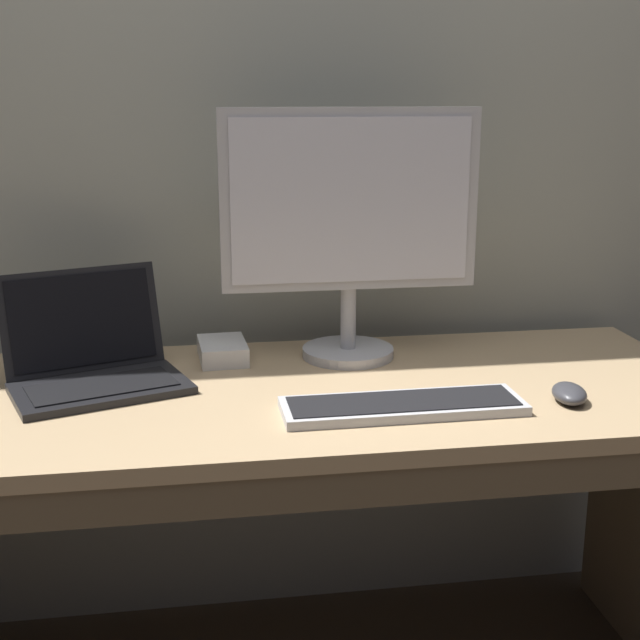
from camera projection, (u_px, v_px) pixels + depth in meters
The scene contains 7 objects.
back_wall at pixel (265, 79), 1.97m from camera, with size 5.17×0.04×2.64m, color #9EA093.
desk at pixel (291, 476), 1.78m from camera, with size 1.73×0.68×0.72m.
laptop_black at pixel (95, 367), 1.74m from camera, with size 0.40×0.35×0.22m.
external_monitor at pixel (350, 224), 1.86m from camera, with size 0.56×0.20×0.55m.
wired_keyboard at pixel (403, 406), 1.62m from camera, with size 0.45×0.14×0.02m.
computer_mouse at pixel (569, 393), 1.66m from camera, with size 0.06×0.10×0.03m, color #38383D.
external_drive_box at pixel (223, 351), 1.92m from camera, with size 0.10×0.15×0.04m, color silver.
Camera 1 is at (-0.19, -1.63, 1.30)m, focal length 48.76 mm.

